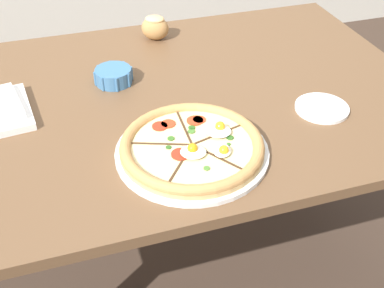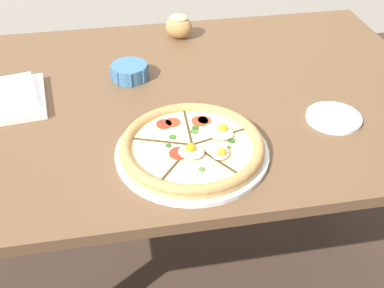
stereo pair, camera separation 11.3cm
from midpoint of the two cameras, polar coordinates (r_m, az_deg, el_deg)
ground_plane at (r=1.86m, az=-4.63°, el=-13.97°), size 12.00×12.00×0.00m
dining_table at (r=1.41m, az=-5.94°, el=2.71°), size 1.52×0.98×0.73m
pizza at (r=1.13m, az=-2.81°, el=-0.50°), size 0.37×0.37×0.05m
ramekin_bowl at (r=1.44m, az=-11.54°, el=7.89°), size 0.11×0.11×0.04m
bread_piece_near at (r=1.67m, az=-6.39°, el=13.56°), size 0.11×0.10×0.08m
side_saucer at (r=1.33m, az=12.82°, el=4.09°), size 0.14×0.14×0.01m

